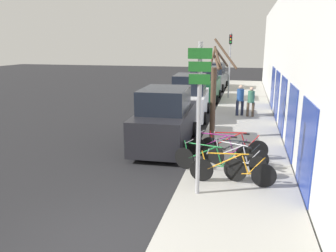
# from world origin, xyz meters

# --- Properties ---
(ground_plane) EXTENTS (80.00, 80.00, 0.00)m
(ground_plane) POSITION_xyz_m (0.00, 11.20, 0.00)
(ground_plane) COLOR black
(sidewalk_curb) EXTENTS (3.20, 32.00, 0.15)m
(sidewalk_curb) POSITION_xyz_m (2.60, 14.00, 0.07)
(sidewalk_curb) COLOR #9E9B93
(sidewalk_curb) RESTS_ON ground
(building_facade) EXTENTS (0.23, 32.00, 6.50)m
(building_facade) POSITION_xyz_m (4.35, 13.92, 3.22)
(building_facade) COLOR silver
(building_facade) RESTS_ON ground
(signpost) EXTENTS (0.57, 0.13, 3.83)m
(signpost) POSITION_xyz_m (1.58, 2.67, 2.28)
(signpost) COLOR #939399
(signpost) RESTS_ON sidewalk_curb
(bicycle_0) EXTENTS (2.35, 0.44, 0.92)m
(bicycle_0) POSITION_xyz_m (2.42, 3.46, 0.54)
(bicycle_0) COLOR black
(bicycle_0) RESTS_ON sidewalk_curb
(bicycle_1) EXTENTS (2.20, 0.90, 0.94)m
(bicycle_1) POSITION_xyz_m (1.71, 3.98, 0.55)
(bicycle_1) COLOR black
(bicycle_1) RESTS_ON sidewalk_curb
(bicycle_2) EXTENTS (1.87, 1.12, 0.87)m
(bicycle_2) POSITION_xyz_m (2.49, 4.52, 0.52)
(bicycle_2) COLOR black
(bicycle_2) RESTS_ON sidewalk_curb
(bicycle_3) EXTENTS (2.11, 0.50, 0.86)m
(bicycle_3) POSITION_xyz_m (2.42, 4.91, 0.52)
(bicycle_3) COLOR black
(bicycle_3) RESTS_ON sidewalk_curb
(bicycle_4) EXTENTS (2.30, 0.76, 0.93)m
(bicycle_4) POSITION_xyz_m (1.96, 5.26, 0.55)
(bicycle_4) COLOR black
(bicycle_4) RESTS_ON sidewalk_curb
(bicycle_5) EXTENTS (2.28, 0.44, 0.90)m
(bicycle_5) POSITION_xyz_m (2.36, 5.71, 0.54)
(bicycle_5) COLOR black
(bicycle_5) RESTS_ON sidewalk_curb
(parked_car_0) EXTENTS (2.24, 4.71, 2.30)m
(parked_car_0) POSITION_xyz_m (-0.31, 6.88, 1.05)
(parked_car_0) COLOR black
(parked_car_0) RESTS_ON ground
(parked_car_1) EXTENTS (2.15, 4.54, 2.35)m
(parked_car_1) POSITION_xyz_m (-0.23, 12.04, 1.05)
(parked_car_1) COLOR silver
(parked_car_1) RESTS_ON ground
(parked_car_2) EXTENTS (2.14, 4.34, 2.39)m
(parked_car_2) POSITION_xyz_m (-0.15, 17.70, 1.09)
(parked_car_2) COLOR #144728
(parked_car_2) RESTS_ON ground
(parked_car_3) EXTENTS (2.17, 4.46, 2.33)m
(parked_car_3) POSITION_xyz_m (-0.05, 23.59, 1.05)
(parked_car_3) COLOR #51565B
(parked_car_3) RESTS_ON ground
(pedestrian_near) EXTENTS (0.41, 0.35, 1.57)m
(pedestrian_near) POSITION_xyz_m (2.96, 12.46, 1.06)
(pedestrian_near) COLOR #4C3D2D
(pedestrian_near) RESTS_ON sidewalk_curb
(pedestrian_far) EXTENTS (0.41, 0.36, 1.64)m
(pedestrian_far) POSITION_xyz_m (2.40, 12.62, 1.10)
(pedestrian_far) COLOR #1E2338
(pedestrian_far) RESTS_ON sidewalk_curb
(street_tree) EXTENTS (1.08, 1.88, 3.97)m
(street_tree) POSITION_xyz_m (1.46, 7.85, 2.03)
(street_tree) COLOR #4C3828
(street_tree) RESTS_ON sidewalk_curb
(traffic_light) EXTENTS (0.20, 0.30, 4.50)m
(traffic_light) POSITION_xyz_m (1.46, 18.40, 3.03)
(traffic_light) COLOR #939399
(traffic_light) RESTS_ON sidewalk_curb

